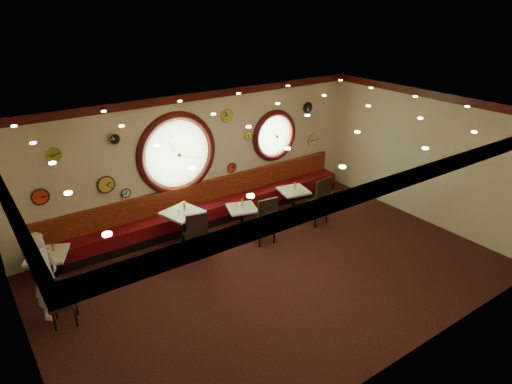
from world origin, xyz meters
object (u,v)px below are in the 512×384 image
object	(u,v)px
table_c	(242,217)
condiment_c_bottle	(242,202)
chair_a	(61,298)
waiter	(45,275)
condiment_b_salt	(178,211)
condiment_c_pepper	(242,205)
condiment_b_pepper	(184,210)
condiment_d_pepper	(296,188)
condiment_a_salt	(42,251)
condiment_d_salt	(288,188)
table_b	(183,224)
chair_b	(196,232)
condiment_b_bottle	(184,205)
table_d	(293,200)
table_a	(49,267)
condiment_a_bottle	(53,247)
condiment_a_pepper	(48,251)
chair_d	(319,198)
chair_c	(265,217)
condiment_d_bottle	(295,186)
condiment_c_salt	(237,205)

from	to	relation	value
table_c	condiment_c_bottle	bearing A→B (deg)	50.96
chair_a	waiter	world-z (taller)	waiter
condiment_b_salt	condiment_c_pepper	world-z (taller)	condiment_b_salt
condiment_b_pepper	condiment_d_pepper	bearing A→B (deg)	-6.01
condiment_a_salt	condiment_d_salt	xyz separation A→B (m)	(5.68, -0.25, -0.04)
condiment_b_pepper	table_b	bearing A→B (deg)	150.04
table_c	waiter	bearing A→B (deg)	-173.43
chair_b	condiment_b_bottle	distance (m)	0.80
table_d	condiment_d_salt	distance (m)	0.35
table_a	chair_b	bearing A→B (deg)	-11.97
condiment_b_pepper	condiment_a_bottle	bearing A→B (deg)	179.65
condiment_a_salt	condiment_b_bottle	distance (m)	3.00
condiment_a_pepper	waiter	xyz separation A→B (m)	(-0.21, -0.78, -0.01)
table_b	chair_a	xyz separation A→B (m)	(-2.91, -1.32, 0.06)
condiment_c_bottle	condiment_b_salt	bearing A→B (deg)	170.50
condiment_c_pepper	condiment_b_bottle	xyz separation A→B (m)	(-1.26, 0.41, 0.17)
chair_d	condiment_d_pepper	size ratio (longest dim) A/B	7.40
condiment_a_salt	condiment_b_pepper	size ratio (longest dim) A/B	1.14
table_a	condiment_a_bottle	world-z (taller)	condiment_a_bottle
table_a	condiment_a_bottle	xyz separation A→B (m)	(0.13, 0.04, 0.37)
waiter	condiment_a_bottle	bearing A→B (deg)	15.75
chair_c	condiment_d_bottle	size ratio (longest dim) A/B	4.01
table_b	condiment_d_pepper	world-z (taller)	condiment_d_pepper
table_d	condiment_d_bottle	xyz separation A→B (m)	(0.07, 0.03, 0.36)
chair_b	condiment_d_pepper	bearing A→B (deg)	19.11
table_a	condiment_c_salt	bearing A→B (deg)	-2.93
table_d	condiment_d_salt	xyz separation A→B (m)	(-0.12, 0.07, 0.32)
table_a	condiment_b_bottle	distance (m)	2.97
chair_b	chair_c	size ratio (longest dim) A/B	0.95
table_b	condiment_d_pepper	size ratio (longest dim) A/B	9.11
condiment_d_bottle	condiment_b_salt	bearing A→B (deg)	174.92
condiment_d_pepper	condiment_b_bottle	distance (m)	2.89
condiment_b_salt	chair_d	bearing A→B (deg)	-16.46
chair_d	waiter	xyz separation A→B (m)	(-6.18, 0.13, 0.12)
chair_c	condiment_b_bottle	distance (m)	1.82
table_b	condiment_a_bottle	size ratio (longest dim) A/B	5.57
condiment_b_salt	condiment_a_bottle	size ratio (longest dim) A/B	0.59
condiment_a_bottle	condiment_c_salt	bearing A→B (deg)	-3.62
condiment_d_salt	table_c	bearing A→B (deg)	-176.07
chair_b	condiment_c_bottle	size ratio (longest dim) A/B	4.10
table_b	condiment_b_bottle	xyz separation A→B (m)	(0.10, 0.09, 0.40)
chair_c	condiment_a_salt	size ratio (longest dim) A/B	7.16
table_a	condiment_d_bottle	bearing A→B (deg)	-2.29
chair_c	condiment_d_pepper	world-z (taller)	chair_c
table_b	condiment_c_bottle	xyz separation A→B (m)	(1.41, -0.26, 0.26)
table_c	condiment_d_salt	bearing A→B (deg)	3.93
condiment_b_salt	condiment_b_pepper	size ratio (longest dim) A/B	1.14
condiment_b_salt	condiment_b_pepper	bearing A→B (deg)	-6.97
condiment_b_salt	condiment_c_bottle	distance (m)	1.53
table_b	condiment_d_bottle	world-z (taller)	condiment_d_bottle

